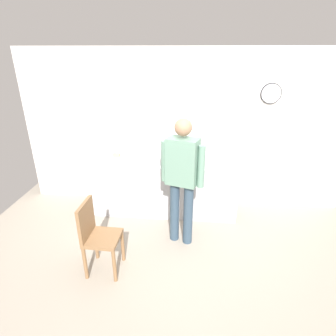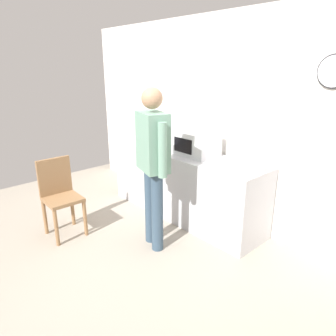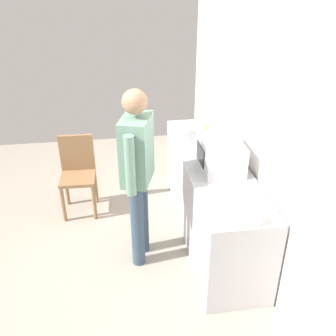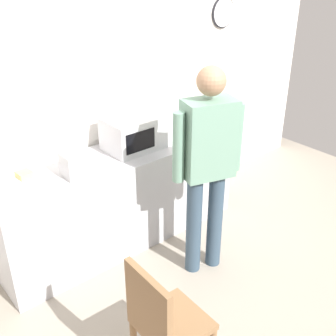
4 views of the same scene
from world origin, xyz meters
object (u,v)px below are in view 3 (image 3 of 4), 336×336
object	(u,v)px
toaster	(194,135)
fork_utensil	(230,147)
microwave	(221,156)
wooden_chair	(78,171)
person_standing	(137,167)
sandwich_plate	(204,128)
salad_bowl	(249,215)
spoon_utensil	(239,203)

from	to	relation	value
toaster	fork_utensil	bearing A→B (deg)	64.91
microwave	wooden_chair	size ratio (longest dim) A/B	0.53
person_standing	sandwich_plate	bearing A→B (deg)	141.57
person_standing	wooden_chair	bearing A→B (deg)	-146.44
salad_bowl	person_standing	bearing A→B (deg)	-131.57
spoon_utensil	person_standing	distance (m)	0.97
wooden_chair	spoon_utensil	bearing A→B (deg)	44.94
spoon_utensil	wooden_chair	world-z (taller)	wooden_chair
salad_bowl	wooden_chair	size ratio (longest dim) A/B	0.23
microwave	sandwich_plate	world-z (taller)	microwave
salad_bowl	spoon_utensil	bearing A→B (deg)	179.55
microwave	toaster	world-z (taller)	microwave
salad_bowl	fork_utensil	size ratio (longest dim) A/B	1.27
salad_bowl	fork_utensil	distance (m)	1.35
fork_utensil	microwave	bearing A→B (deg)	-27.00
person_standing	spoon_utensil	bearing A→B (deg)	59.00
spoon_utensil	fork_utensil	bearing A→B (deg)	167.57
person_standing	fork_utensil	bearing A→B (deg)	119.32
salad_bowl	toaster	world-z (taller)	toaster
sandwich_plate	salad_bowl	bearing A→B (deg)	-2.24
microwave	toaster	bearing A→B (deg)	-168.34
fork_utensil	person_standing	bearing A→B (deg)	-60.68
spoon_utensil	salad_bowl	bearing A→B (deg)	-0.45
spoon_utensil	microwave	bearing A→B (deg)	-179.91
microwave	spoon_utensil	distance (m)	0.64
salad_bowl	wooden_chair	world-z (taller)	salad_bowl
wooden_chair	microwave	bearing A→B (deg)	59.73
sandwich_plate	person_standing	world-z (taller)	person_standing
sandwich_plate	person_standing	bearing A→B (deg)	-38.43
sandwich_plate	toaster	world-z (taller)	toaster
fork_utensil	person_standing	distance (m)	1.23
microwave	person_standing	xyz separation A→B (m)	(0.12, -0.82, 0.00)
person_standing	wooden_chair	distance (m)	1.29
spoon_utensil	wooden_chair	size ratio (longest dim) A/B	0.18
microwave	toaster	size ratio (longest dim) A/B	2.27
sandwich_plate	person_standing	xyz separation A→B (m)	(1.13, -0.89, 0.13)
sandwich_plate	spoon_utensil	distance (m)	1.62
fork_utensil	wooden_chair	xyz separation A→B (m)	(-0.39, -1.72, -0.38)
microwave	person_standing	bearing A→B (deg)	-81.47
sandwich_plate	toaster	xyz separation A→B (m)	(0.35, -0.21, 0.08)
person_standing	wooden_chair	world-z (taller)	person_standing
fork_utensil	wooden_chair	world-z (taller)	wooden_chair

